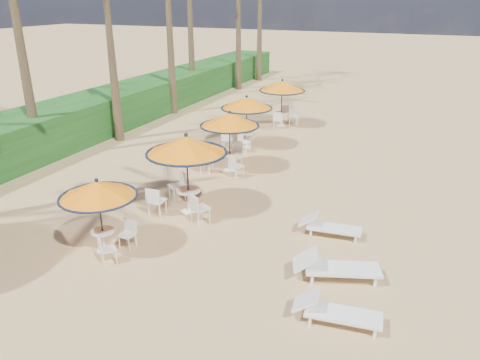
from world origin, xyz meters
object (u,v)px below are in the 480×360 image
at_px(lounger_mid, 334,267).
at_px(lounger_far, 328,226).
at_px(station_2, 229,127).
at_px(station_0, 100,197).
at_px(lounger_near, 334,311).
at_px(station_3, 245,108).
at_px(station_4, 283,92).
at_px(station_1, 185,155).

bearing_deg(lounger_mid, lounger_far, 87.53).
bearing_deg(station_2, station_0, -93.75).
bearing_deg(lounger_near, station_3, 115.06).
bearing_deg(station_3, lounger_mid, -55.62).
height_order(station_2, lounger_mid, station_2).
height_order(station_3, lounger_near, station_3).
bearing_deg(station_2, lounger_mid, -47.07).
bearing_deg(station_4, station_3, -94.24).
relative_size(station_2, station_4, 0.97).
relative_size(station_1, lounger_mid, 1.19).
distance_m(station_3, lounger_far, 8.74).
xyz_separation_m(station_1, lounger_far, (4.50, 0.23, -1.62)).
bearing_deg(lounger_far, lounger_near, -80.31).
height_order(station_1, station_2, station_1).
relative_size(station_4, lounger_mid, 1.12).
bearing_deg(station_3, station_0, -89.42).
height_order(station_0, station_3, station_3).
height_order(station_0, lounger_near, station_0).
bearing_deg(station_0, station_1, 75.32).
bearing_deg(lounger_near, station_4, 106.13).
height_order(station_4, lounger_near, station_4).
height_order(station_4, lounger_mid, station_4).
bearing_deg(lounger_mid, station_1, 140.09).
height_order(station_3, station_4, station_4).
bearing_deg(station_2, lounger_far, -37.81).
height_order(lounger_mid, lounger_far, lounger_mid).
distance_m(station_3, lounger_near, 12.40).
bearing_deg(station_1, lounger_near, -32.67).
xyz_separation_m(lounger_near, lounger_mid, (-0.39, 1.63, 0.04)).
distance_m(station_2, station_4, 7.16).
relative_size(station_0, station_1, 0.81).
distance_m(station_0, station_4, 14.20).
xyz_separation_m(station_4, lounger_far, (5.09, -10.91, -1.51)).
bearing_deg(station_3, lounger_far, -51.13).
bearing_deg(lounger_near, lounger_far, 98.93).
relative_size(lounger_near, lounger_mid, 0.86).
xyz_separation_m(station_2, station_3, (-0.56, 2.95, 0.07)).
relative_size(station_0, station_3, 0.89).
distance_m(station_3, lounger_mid, 10.83).
xyz_separation_m(station_3, lounger_mid, (6.06, -8.85, -1.47)).
bearing_deg(lounger_far, station_3, 123.12).
bearing_deg(station_4, station_1, -86.98).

